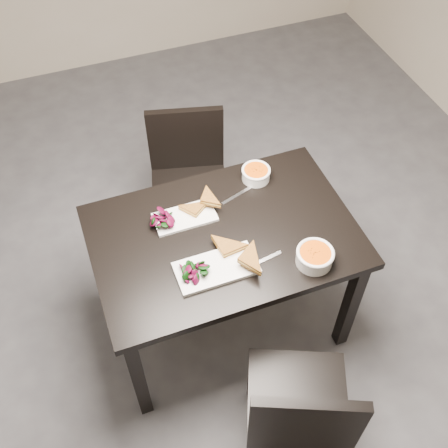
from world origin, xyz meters
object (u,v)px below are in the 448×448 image
plate_near (216,268)px  plate_far (185,217)px  chair_far (188,174)px  soup_bowl_near (315,256)px  soup_bowl_far (256,173)px  table (224,247)px  chair_near (299,411)px

plate_near → plate_far: plate_near is taller
chair_far → soup_bowl_near: bearing=-59.6°
soup_bowl_far → plate_near: bearing=-129.5°
plate_near → plate_far: size_ratio=1.23×
table → chair_far: chair_far is taller
chair_near → plate_far: (-0.18, 0.93, 0.27)m
chair_near → soup_bowl_far: bearing=101.0°
table → soup_bowl_near: bearing=-42.2°
soup_bowl_near → plate_far: bearing=136.0°
chair_near → plate_near: chair_near is taller
plate_near → soup_bowl_near: (0.41, -0.11, 0.03)m
chair_far → plate_far: 0.62m
chair_far → soup_bowl_far: chair_far is taller
chair_far → soup_bowl_far: 0.55m
table → plate_near: plate_near is taller
soup_bowl_far → table: bearing=-134.4°
table → plate_far: 0.23m
plate_far → soup_bowl_far: soup_bowl_far is taller
table → plate_near: size_ratio=3.40×
table → chair_near: (0.04, -0.78, -0.17)m
chair_near → chair_far: (-0.00, 1.45, 0.00)m
table → chair_near: size_ratio=1.41×
plate_near → chair_near: bearing=-77.2°
table → soup_bowl_far: bearing=45.6°
chair_near → plate_near: size_ratio=2.41×
plate_near → soup_bowl_far: bearing=50.5°
chair_far → plate_near: 0.90m
table → chair_far: 0.70m
plate_near → plate_far: bearing=96.9°
table → plate_far: size_ratio=4.20×
plate_far → table: bearing=-47.6°
chair_far → chair_near: bearing=-75.4°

